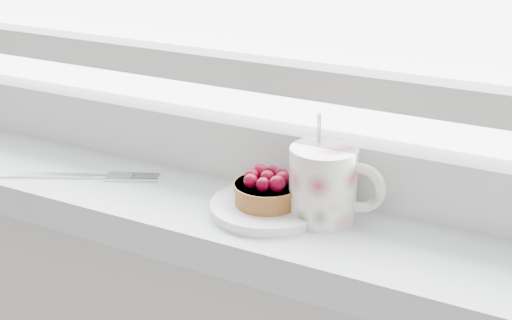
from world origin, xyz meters
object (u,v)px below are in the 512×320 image
Objects in this scene: saucer at (267,208)px; fork at (77,176)px; raspberry_tart at (267,189)px; floral_mug at (326,183)px.

fork is (-0.25, -0.02, -0.00)m from saucer.
saucer is at bearing -139.64° from raspberry_tart.
raspberry_tart reaches higher than saucer.
floral_mug is (0.06, 0.02, 0.04)m from saucer.
raspberry_tart is (0.00, 0.00, 0.02)m from saucer.
saucer is 1.68× the size of raspberry_tart.
raspberry_tart is 0.25m from fork.
floral_mug reaches higher than raspberry_tart.
saucer reaches higher than fork.
fork is (-0.25, -0.02, -0.03)m from raspberry_tart.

